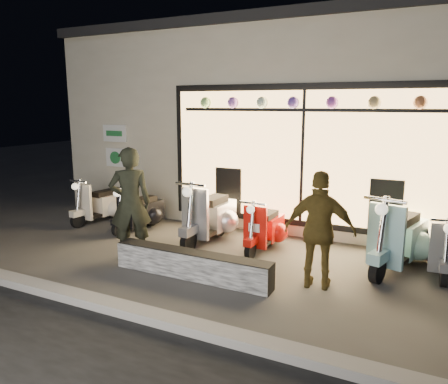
% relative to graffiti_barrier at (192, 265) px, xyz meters
% --- Properties ---
extents(ground, '(40.00, 40.00, 0.00)m').
position_rel_graffiti_barrier_xyz_m(ground, '(0.05, 0.65, -0.20)').
color(ground, '#383533').
rests_on(ground, ground).
extents(kerb, '(40.00, 0.25, 0.12)m').
position_rel_graffiti_barrier_xyz_m(kerb, '(0.05, -1.35, -0.14)').
color(kerb, slate).
rests_on(kerb, ground).
extents(shop_building, '(10.20, 6.23, 4.20)m').
position_rel_graffiti_barrier_xyz_m(shop_building, '(0.06, 5.63, 1.90)').
color(shop_building, beige).
rests_on(shop_building, ground).
extents(graffiti_barrier, '(2.48, 0.28, 0.40)m').
position_rel_graffiti_barrier_xyz_m(graffiti_barrier, '(0.00, 0.00, 0.00)').
color(graffiti_barrier, black).
rests_on(graffiti_barrier, ground).
extents(scooter_silver, '(0.52, 1.59, 1.14)m').
position_rel_graffiti_barrier_xyz_m(scooter_silver, '(-0.62, 1.79, 0.26)').
color(scooter_silver, black).
rests_on(scooter_silver, ground).
extents(scooter_red, '(0.41, 1.26, 0.91)m').
position_rel_graffiti_barrier_xyz_m(scooter_red, '(0.47, 1.77, 0.16)').
color(scooter_red, black).
rests_on(scooter_red, ground).
extents(scooter_black, '(0.51, 1.29, 0.92)m').
position_rel_graffiti_barrier_xyz_m(scooter_black, '(-2.22, 1.79, 0.17)').
color(scooter_black, black).
rests_on(scooter_black, ground).
extents(scooter_cream, '(0.52, 1.32, 0.94)m').
position_rel_graffiti_barrier_xyz_m(scooter_cream, '(-3.36, 1.89, 0.18)').
color(scooter_cream, black).
rests_on(scooter_cream, ground).
extents(scooter_blue, '(0.79, 1.65, 1.17)m').
position_rel_graffiti_barrier_xyz_m(scooter_blue, '(2.67, 1.83, 0.27)').
color(scooter_blue, black).
rests_on(scooter_blue, ground).
extents(scooter_grey, '(0.46, 1.27, 0.91)m').
position_rel_graffiti_barrier_xyz_m(scooter_grey, '(3.25, 1.95, 0.16)').
color(scooter_grey, black).
rests_on(scooter_grey, ground).
extents(man, '(0.80, 0.76, 1.84)m').
position_rel_graffiti_barrier_xyz_m(man, '(-1.36, 0.34, 0.72)').
color(man, black).
rests_on(man, ground).
extents(woman, '(1.01, 0.53, 1.64)m').
position_rel_graffiti_barrier_xyz_m(woman, '(1.74, 0.49, 0.62)').
color(woman, brown).
rests_on(woman, ground).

